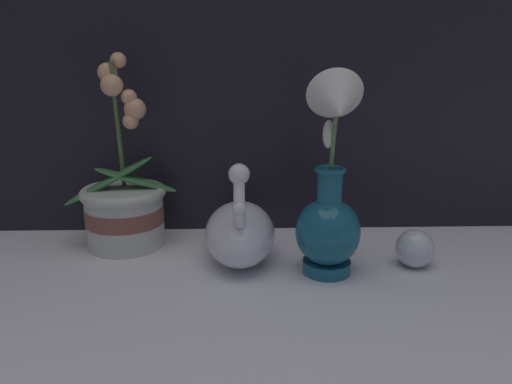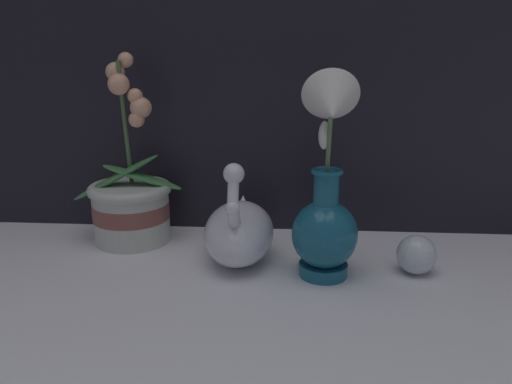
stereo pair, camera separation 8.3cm
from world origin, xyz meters
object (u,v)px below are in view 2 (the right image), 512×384
(glass_sphere, at_px, (416,255))
(orchid_potted_plant, at_px, (131,201))
(swan_figurine, at_px, (239,230))
(blue_vase, at_px, (326,207))

(glass_sphere, bearing_deg, orchid_potted_plant, 167.72)
(swan_figurine, height_order, glass_sphere, swan_figurine)
(blue_vase, distance_m, glass_sphere, 0.18)
(orchid_potted_plant, relative_size, glass_sphere, 5.43)
(orchid_potted_plant, distance_m, glass_sphere, 0.54)
(swan_figurine, relative_size, blue_vase, 0.63)
(orchid_potted_plant, relative_size, blue_vase, 1.06)
(glass_sphere, bearing_deg, blue_vase, -170.22)
(swan_figurine, xyz_separation_m, blue_vase, (0.15, -0.06, 0.07))
(orchid_potted_plant, xyz_separation_m, glass_sphere, (0.52, -0.11, -0.05))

